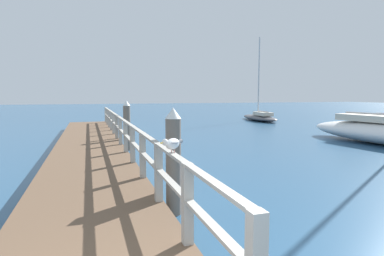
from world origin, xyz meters
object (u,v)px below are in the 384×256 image
object	(u,v)px
dock_piling_near	(173,161)
seagull_foreground	(172,143)
dock_piling_far	(127,125)
boat_0	(260,117)

from	to	relation	value
dock_piling_near	seagull_foreground	bearing A→B (deg)	-105.37
dock_piling_far	seagull_foreground	world-z (taller)	dock_piling_far
dock_piling_near	dock_piling_far	distance (m)	7.20
dock_piling_near	boat_0	world-z (taller)	boat_0
seagull_foreground	boat_0	bearing A→B (deg)	-74.82
dock_piling_far	boat_0	size ratio (longest dim) A/B	0.28
dock_piling_near	boat_0	xyz separation A→B (m)	(12.52, 18.38, -0.67)
boat_0	dock_piling_near	bearing A→B (deg)	-117.97
dock_piling_far	boat_0	distance (m)	16.80
dock_piling_near	dock_piling_far	bearing A→B (deg)	90.00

